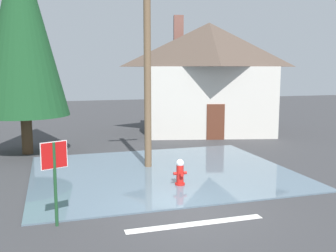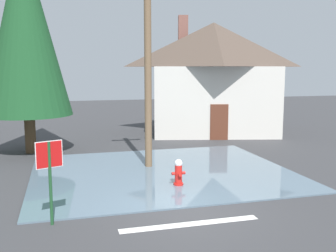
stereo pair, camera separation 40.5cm
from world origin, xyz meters
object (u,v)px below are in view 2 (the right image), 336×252
object	(u,v)px
stop_sign_near	(50,166)
utility_pole	(148,57)
fire_hydrant	(178,173)
pine_tree_short_left	(25,26)
house	(213,76)

from	to	relation	value
stop_sign_near	utility_pole	xyz separation A→B (m)	(3.64, 5.12, 2.86)
utility_pole	fire_hydrant	bearing A→B (deg)	-81.46
fire_hydrant	pine_tree_short_left	size ratio (longest dim) A/B	0.09
utility_pole	pine_tree_short_left	size ratio (longest dim) A/B	0.84
stop_sign_near	house	bearing A→B (deg)	53.66
stop_sign_near	fire_hydrant	size ratio (longest dim) A/B	2.33
stop_sign_near	utility_pole	size ratio (longest dim) A/B	0.26
stop_sign_near	pine_tree_short_left	distance (m)	10.34
stop_sign_near	utility_pole	distance (m)	6.91
stop_sign_near	fire_hydrant	world-z (taller)	stop_sign_near
fire_hydrant	pine_tree_short_left	distance (m)	10.25
house	stop_sign_near	bearing A→B (deg)	-126.34
stop_sign_near	fire_hydrant	bearing A→B (deg)	29.87
fire_hydrant	house	world-z (taller)	house
fire_hydrant	utility_pole	distance (m)	4.84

